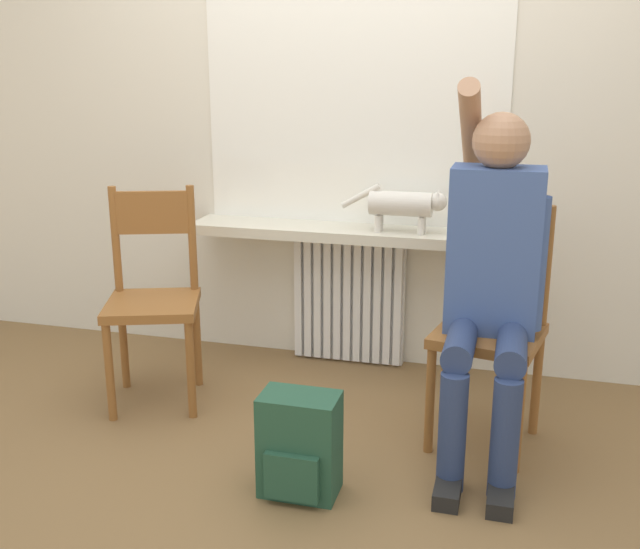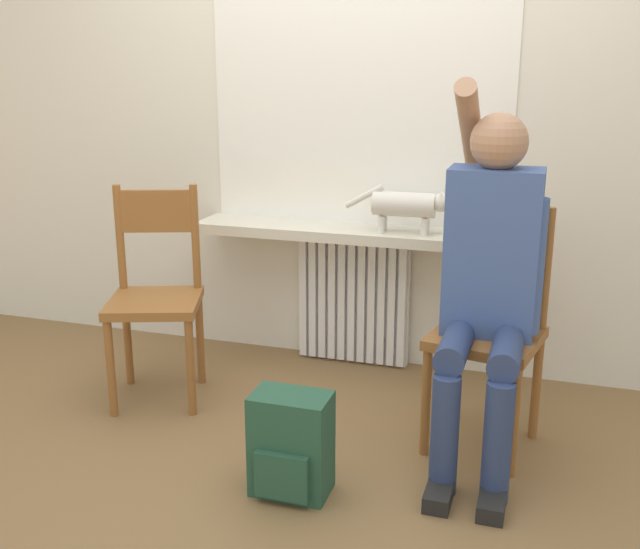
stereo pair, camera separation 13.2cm
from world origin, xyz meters
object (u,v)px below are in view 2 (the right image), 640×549
at_px(cat, 408,205).
at_px(backpack, 291,445).
at_px(chair_left, 156,293).
at_px(chair_right, 490,326).
at_px(person, 489,272).

height_order(cat, backpack, cat).
relative_size(chair_left, backpack, 2.55).
bearing_deg(backpack, chair_left, 145.32).
relative_size(chair_right, cat, 1.93).
xyz_separation_m(chair_right, backpack, (-0.61, -0.59, -0.31)).
height_order(chair_right, cat, chair_right).
bearing_deg(chair_right, cat, 140.71).
height_order(chair_left, person, person).
bearing_deg(chair_left, person, -23.52).
height_order(person, backpack, person).
distance_m(cat, backpack, 1.31).
distance_m(person, backpack, 0.95).
relative_size(chair_right, backpack, 2.55).
distance_m(chair_right, person, 0.27).
relative_size(chair_left, person, 0.67).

